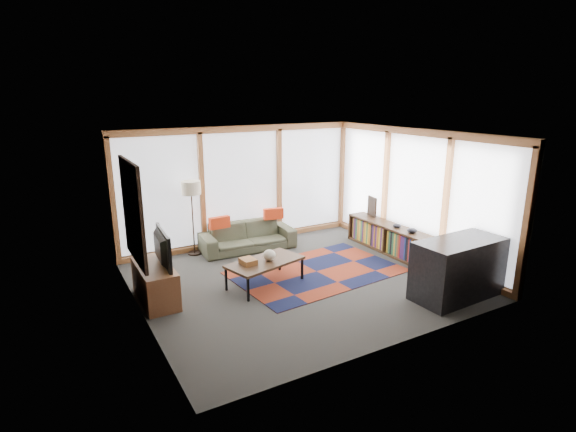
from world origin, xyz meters
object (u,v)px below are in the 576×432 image
bookshelf (391,239)px  tv_console (155,283)px  bar_counter (458,269)px  television (157,248)px  sofa (248,236)px  floor_lamp (193,218)px  coffee_table (265,273)px

bookshelf → tv_console: size_ratio=1.98×
bar_counter → bookshelf: bearing=74.7°
bookshelf → television: bearing=178.6°
sofa → floor_lamp: (-1.09, 0.29, 0.48)m
sofa → coffee_table: sofa is taller
sofa → bookshelf: (2.55, -1.65, 0.00)m
floor_lamp → coffee_table: floor_lamp is taller
sofa → bar_counter: (2.03, -3.82, 0.20)m
bar_counter → sofa: bearing=116.1°
television → coffee_table: bearing=-96.0°
sofa → coffee_table: (-0.51, -1.85, -0.07)m
tv_console → bar_counter: size_ratio=0.78×
floor_lamp → coffee_table: size_ratio=1.16×
bookshelf → bar_counter: bar_counter is taller
floor_lamp → bookshelf: (3.64, -1.95, -0.48)m
bookshelf → tv_console: (-4.88, 0.12, 0.00)m
sofa → television: bearing=-141.9°
coffee_table → bar_counter: 3.23m
floor_lamp → television: (-1.16, -1.83, 0.11)m
coffee_table → tv_console: 1.85m
tv_console → floor_lamp: bearing=55.8°
floor_lamp → tv_console: 2.25m
tv_console → television: size_ratio=1.20×
coffee_table → tv_console: size_ratio=1.11×
television → bar_counter: bearing=-114.0°
sofa → bar_counter: bar_counter is taller
bookshelf → bar_counter: size_ratio=1.54×
floor_lamp → tv_console: size_ratio=1.29×
coffee_table → television: (-1.75, 0.31, 0.67)m
sofa → tv_console: (-2.33, -1.53, 0.01)m
coffee_table → tv_console: bearing=170.1°
floor_lamp → television: bearing=-122.5°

